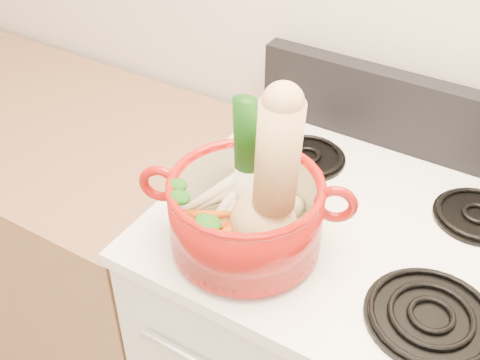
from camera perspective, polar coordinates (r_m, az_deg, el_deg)
The scene contains 23 objects.
cooktop at distance 1.23m, azimuth 11.33°, elevation -4.68°, with size 0.78×0.67×0.03m, color white.
control_backsplash at distance 1.40m, azimuth 16.55°, elevation 5.73°, with size 0.76×0.05×0.18m, color black.
counter_left at distance 2.06m, azimuth -19.07°, elevation -3.80°, with size 1.36×0.65×0.90m, color #906544.
burner_front_left at distance 1.16m, azimuth -0.23°, elevation -5.15°, with size 0.22×0.22×0.02m, color black.
burner_front_right at distance 1.08m, azimuth 17.67°, elevation -12.18°, with size 0.22×0.22×0.02m, color black.
burner_back_left at distance 1.37m, azimuth 6.38°, elevation 2.24°, with size 0.17×0.17×0.02m, color black.
burner_back_right at distance 1.30m, azimuth 21.58°, elevation -3.06°, with size 0.17×0.17×0.02m, color black.
dutch_oven at distance 1.09m, azimuth 0.55°, elevation -3.20°, with size 0.28×0.28×0.14m, color #980E0A.
pot_handle_left at distance 1.09m, azimuth -7.62°, elevation -0.33°, with size 0.08×0.08×0.02m, color #980E0A.
pot_handle_right at distance 1.05m, azimuth 9.07°, elevation -2.27°, with size 0.08×0.08×0.02m, color #980E0A.
squash at distance 0.99m, azimuth 2.38°, elevation 0.25°, with size 0.13×0.13×0.31m, color tan, non-canonical shape.
leek at distance 1.05m, azimuth 0.61°, elevation 1.74°, with size 0.04×0.04×0.28m, color white.
ginger at distance 1.14m, azimuth 3.50°, elevation -2.10°, with size 0.08×0.06×0.05m, color tan.
parsnip_0 at distance 1.14m, azimuth -0.49°, elevation -2.23°, with size 0.04×0.04×0.23m, color beige.
parsnip_1 at distance 1.15m, azimuth -2.14°, elevation -1.53°, with size 0.04×0.04×0.20m, color beige.
parsnip_2 at distance 1.13m, azimuth -0.99°, elevation -1.83°, with size 0.04×0.04×0.18m, color #EFE7C3.
parsnip_3 at distance 1.13m, azimuth -2.88°, elevation -1.80°, with size 0.04×0.04×0.16m, color beige.
parsnip_4 at distance 1.14m, azimuth -1.80°, elevation -0.77°, with size 0.04×0.04×0.22m, color beige.
carrot_0 at distance 1.08m, azimuth -1.14°, elevation -5.07°, with size 0.04×0.04×0.18m, color #BF4409.
carrot_1 at distance 1.09m, azimuth -2.55°, elevation -4.59°, with size 0.03×0.03×0.15m, color #B95809.
carrot_2 at distance 1.06m, azimuth -0.11°, elevation -5.46°, with size 0.03×0.03×0.17m, color #C53C09.
carrot_3 at distance 1.09m, azimuth -2.72°, elevation -3.42°, with size 0.03×0.03×0.12m, color #C04409.
carrot_4 at distance 1.06m, azimuth -0.58°, elevation -4.61°, with size 0.03×0.03×0.14m, color #D65C0A.
Camera 1 is at (0.26, 0.52, 1.76)m, focal length 45.00 mm.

